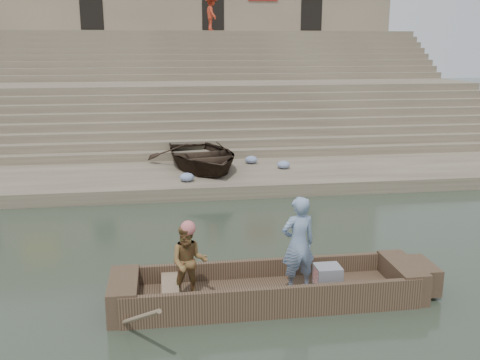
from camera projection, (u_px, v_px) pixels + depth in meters
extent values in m
plane|color=#293427|center=(73.00, 299.00, 9.97)|extent=(120.00, 120.00, 0.00)
cube|color=gray|center=(110.00, 182.00, 17.60)|extent=(32.00, 4.00, 0.40)
cube|color=gray|center=(122.00, 115.00, 24.50)|extent=(32.00, 3.00, 2.80)
cube|color=gray|center=(129.00, 78.00, 30.92)|extent=(32.00, 3.00, 5.20)
cube|color=gray|center=(115.00, 162.00, 19.72)|extent=(32.00, 0.50, 0.70)
cube|color=gray|center=(115.00, 156.00, 20.16)|extent=(32.00, 0.50, 1.00)
cube|color=gray|center=(116.00, 149.00, 20.60)|extent=(32.00, 0.50, 1.30)
cube|color=gray|center=(117.00, 143.00, 21.05)|extent=(32.00, 0.50, 1.60)
cube|color=gray|center=(118.00, 137.00, 21.49)|extent=(32.00, 0.50, 1.90)
cube|color=gray|center=(118.00, 131.00, 21.93)|extent=(32.00, 0.50, 2.20)
cube|color=gray|center=(119.00, 126.00, 22.38)|extent=(32.00, 0.50, 2.50)
cube|color=gray|center=(120.00, 120.00, 22.82)|extent=(32.00, 0.50, 2.80)
cube|color=gray|center=(124.00, 107.00, 26.14)|extent=(32.00, 0.50, 3.10)
cube|color=gray|center=(125.00, 103.00, 26.58)|extent=(32.00, 0.50, 3.40)
cube|color=gray|center=(125.00, 99.00, 27.03)|extent=(32.00, 0.50, 3.70)
cube|color=gray|center=(126.00, 95.00, 27.47)|extent=(32.00, 0.50, 4.00)
cube|color=gray|center=(126.00, 91.00, 27.91)|extent=(32.00, 0.50, 4.30)
cube|color=gray|center=(126.00, 88.00, 28.36)|extent=(32.00, 0.50, 4.60)
cube|color=gray|center=(127.00, 84.00, 28.80)|extent=(32.00, 0.50, 4.90)
cube|color=gray|center=(127.00, 80.00, 29.24)|extent=(32.00, 0.50, 5.20)
cube|color=#9A8768|center=(130.00, 26.00, 34.03)|extent=(32.00, 5.00, 11.20)
cube|color=black|center=(91.00, 6.00, 31.15)|extent=(1.30, 0.18, 2.60)
cube|color=black|center=(213.00, 7.00, 32.14)|extent=(1.30, 0.18, 2.60)
cube|color=black|center=(311.00, 8.00, 32.98)|extent=(1.30, 0.18, 2.60)
cube|color=brown|center=(268.00, 296.00, 9.83)|extent=(5.00, 1.30, 0.22)
cube|color=brown|center=(275.00, 303.00, 9.20)|extent=(5.20, 0.12, 0.56)
cube|color=brown|center=(262.00, 273.00, 10.38)|extent=(5.20, 0.12, 0.56)
cube|color=brown|center=(124.00, 295.00, 9.43)|extent=(0.50, 1.30, 0.60)
cube|color=brown|center=(402.00, 278.00, 10.14)|extent=(0.50, 1.30, 0.60)
cube|color=brown|center=(423.00, 275.00, 10.20)|extent=(0.35, 0.90, 0.50)
cube|color=#937A5B|center=(170.00, 287.00, 9.51)|extent=(0.30, 1.20, 0.08)
cylinder|color=#937A5B|center=(130.00, 320.00, 8.58)|extent=(1.03, 2.10, 1.36)
sphere|color=#CA6563|center=(188.00, 228.00, 9.18)|extent=(0.26, 0.26, 0.26)
imported|color=navy|center=(298.00, 244.00, 9.62)|extent=(0.71, 0.53, 1.75)
imported|color=#256F27|center=(189.00, 262.00, 9.33)|extent=(0.70, 0.56, 1.35)
cube|color=gray|center=(328.00, 276.00, 9.91)|extent=(0.46, 0.42, 0.40)
cube|color=#E5593F|center=(316.00, 277.00, 9.88)|extent=(0.04, 0.34, 0.32)
imported|color=#2D2116|center=(201.00, 155.00, 18.43)|extent=(4.00, 4.96, 0.91)
imported|color=#A8311C|center=(212.00, 13.00, 29.86)|extent=(0.89, 1.31, 1.86)
ellipsoid|color=#3F5999|center=(187.00, 177.00, 16.78)|extent=(0.44, 0.44, 0.26)
ellipsoid|color=#3F5999|center=(251.00, 160.00, 19.30)|extent=(0.44, 0.44, 0.26)
ellipsoid|color=#3F5999|center=(283.00, 165.00, 18.50)|extent=(0.44, 0.44, 0.26)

